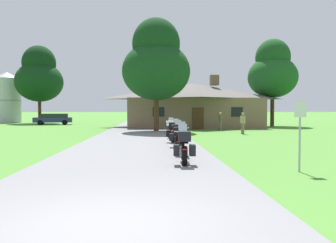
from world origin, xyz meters
The scene contains 16 objects.
ground_plane centered at (0.00, 20.00, 0.00)m, with size 500.00×500.00×0.00m, color #4C8433.
asphalt_driveway centered at (0.00, 18.00, 0.03)m, with size 6.40×80.00×0.06m, color slate.
motorcycle_silver_nearest_to_camera centered at (1.84, 6.01, 0.61)m, with size 0.78×2.08×1.30m.
motorcycle_blue_second_in_row centered at (1.95, 8.63, 0.62)m, with size 0.80×2.07×1.30m.
motorcycle_red_third_in_row centered at (2.03, 11.18, 0.61)m, with size 0.87×2.08×1.30m.
motorcycle_yellow_fourth_in_row centered at (2.02, 13.53, 0.61)m, with size 0.95×2.07×1.30m.
motorcycle_blue_farthest_in_row centered at (1.98, 16.49, 0.62)m, with size 0.70×2.08×1.30m.
stone_lodge centered at (5.24, 30.92, 2.46)m, with size 14.37×9.49×5.67m.
bystander_olive_shirt_near_lodge centered at (7.00, 24.47, 0.93)m, with size 0.29×0.54×1.67m.
bystander_tan_shirt_beside_signpost centered at (7.81, 20.03, 0.95)m, with size 0.32×0.53×1.69m.
metal_signpost_roadside centered at (5.20, 4.53, 1.35)m, with size 0.36×0.06×2.14m.
tree_by_lodge_front centered at (1.17, 23.15, 5.85)m, with size 5.80×5.80×9.66m.
tree_left_far centered at (-14.74, 41.74, 6.51)m, with size 6.46×6.46×10.75m.
tree_right_of_lodge centered at (14.61, 32.10, 6.27)m, with size 5.58×5.58×9.93m.
metal_silo_distant centered at (-20.29, 44.50, 3.70)m, with size 3.89×3.89×7.38m.
parked_navy_suv_far_left centered at (-11.47, 36.95, 0.78)m, with size 4.87×2.72×1.40m.
Camera 1 is at (0.72, -5.21, 1.88)m, focal length 35.46 mm.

